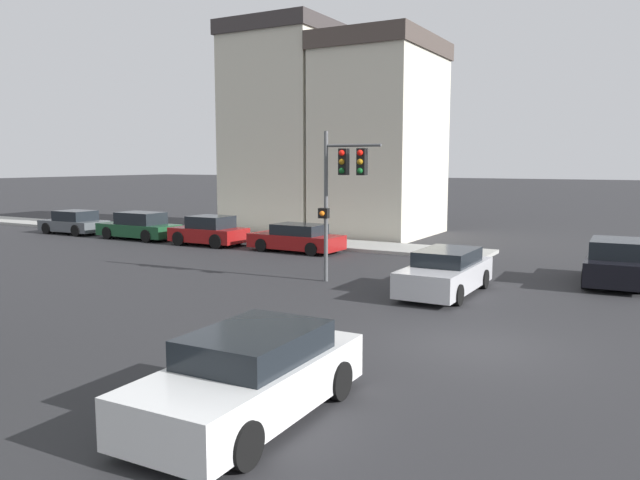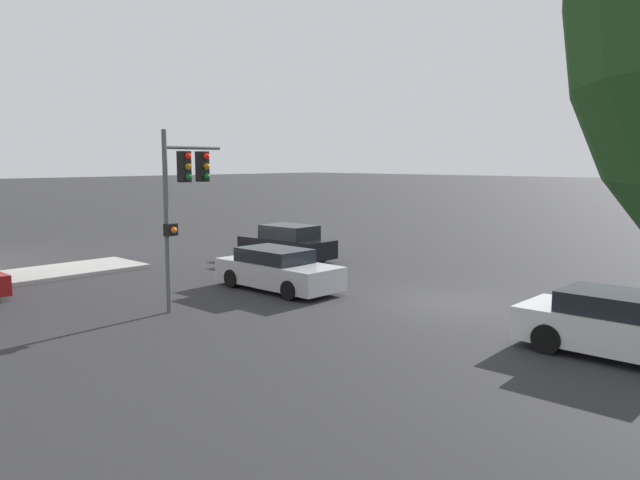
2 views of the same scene
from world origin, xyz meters
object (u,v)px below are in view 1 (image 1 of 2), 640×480
(parked_car_3, at_px, (74,223))
(crossing_car_2, at_px, (251,376))
(parked_car_0, at_px, (297,238))
(parked_car_1, at_px, (209,231))
(crossing_car_1, at_px, (616,263))
(crossing_car_0, at_px, (446,273))
(traffic_signal, at_px, (342,179))
(parked_car_2, at_px, (139,226))

(parked_car_3, bearing_deg, crossing_car_2, 145.41)
(parked_car_0, xyz_separation_m, parked_car_1, (-0.19, 5.09, 0.08))
(crossing_car_1, bearing_deg, crossing_car_2, 161.74)
(crossing_car_0, bearing_deg, crossing_car_2, 1.83)
(crossing_car_1, height_order, parked_car_0, crossing_car_1)
(crossing_car_0, xyz_separation_m, parked_car_1, (5.52, 14.16, 0.03))
(crossing_car_1, xyz_separation_m, crossing_car_2, (-15.44, 4.33, -0.03))
(traffic_signal, distance_m, crossing_car_2, 12.08)
(traffic_signal, bearing_deg, crossing_car_2, 16.72)
(parked_car_1, height_order, parked_car_2, parked_car_1)
(crossing_car_2, bearing_deg, parked_car_3, -125.07)
(crossing_car_1, relative_size, parked_car_1, 1.18)
(traffic_signal, height_order, parked_car_0, traffic_signal)
(crossing_car_1, bearing_deg, parked_car_0, 81.79)
(parked_car_2, bearing_deg, crossing_car_1, 177.50)
(traffic_signal, xyz_separation_m, crossing_car_0, (0.07, -3.71, -2.95))
(traffic_signal, distance_m, parked_car_3, 21.64)
(parked_car_0, bearing_deg, parked_car_1, 3.86)
(parked_car_1, bearing_deg, crossing_car_0, 158.48)
(crossing_car_2, height_order, parked_car_3, crossing_car_2)
(parked_car_2, bearing_deg, parked_car_3, -0.00)
(traffic_signal, relative_size, crossing_car_2, 1.12)
(crossing_car_2, distance_m, parked_car_0, 19.23)
(traffic_signal, relative_size, parked_car_2, 1.12)
(parked_car_2, bearing_deg, crossing_car_2, 139.78)
(parked_car_2, relative_size, parked_car_3, 1.17)
(parked_car_2, height_order, parked_car_3, parked_car_2)
(traffic_signal, distance_m, crossing_car_0, 4.74)
(parked_car_1, xyz_separation_m, parked_car_3, (0.12, 10.21, -0.06))
(parked_car_3, bearing_deg, parked_car_1, 178.86)
(parked_car_1, bearing_deg, crossing_car_1, 176.26)
(parked_car_3, bearing_deg, traffic_signal, 164.10)
(parked_car_0, bearing_deg, crossing_car_1, 176.13)
(crossing_car_2, distance_m, parked_car_2, 25.58)
(parked_car_3, bearing_deg, crossing_car_1, 177.02)
(crossing_car_0, height_order, parked_car_1, parked_car_1)
(crossing_car_0, bearing_deg, parked_car_2, -106.04)
(parked_car_1, distance_m, parked_car_2, 4.94)
(crossing_car_1, relative_size, parked_car_3, 1.12)
(crossing_car_1, relative_size, parked_car_2, 0.95)
(crossing_car_2, xyz_separation_m, parked_car_2, (16.68, 19.39, -0.01))
(parked_car_3, bearing_deg, parked_car_0, 179.79)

